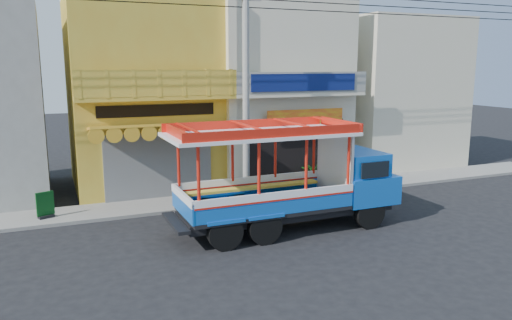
{
  "coord_description": "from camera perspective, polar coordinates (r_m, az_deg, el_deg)",
  "views": [
    {
      "loc": [
        -7.86,
        -14.08,
        5.26
      ],
      "look_at": [
        -0.93,
        2.5,
        1.82
      ],
      "focal_mm": 35.0,
      "sensor_mm": 36.0,
      "label": 1
    }
  ],
  "objects": [
    {
      "name": "green_sign",
      "position": [
        18.5,
        -22.94,
        -4.96
      ],
      "size": [
        0.58,
        0.43,
        0.91
      ],
      "color": "black",
      "rests_on": "sidewalk"
    },
    {
      "name": "shophouse_left",
      "position": [
        22.41,
        -12.85,
        7.61
      ],
      "size": [
        6.0,
        7.5,
        8.24
      ],
      "color": "gold",
      "rests_on": "ground"
    },
    {
      "name": "potted_plant_a",
      "position": [
        21.92,
        6.42,
        -1.32
      ],
      "size": [
        1.27,
        1.21,
        1.11
      ],
      "primitive_type": "imported",
      "rotation": [
        0.0,
        0.0,
        0.45
      ],
      "color": "#1B5F1C",
      "rests_on": "sidewalk"
    },
    {
      "name": "utility_pole",
      "position": [
        18.74,
        -0.74,
        10.13
      ],
      "size": [
        28.0,
        0.26,
        9.0
      ],
      "color": "gray",
      "rests_on": "ground"
    },
    {
      "name": "potted_plant_b",
      "position": [
        21.28,
        8.79,
        -1.95
      ],
      "size": [
        0.65,
        0.68,
        0.96
      ],
      "primitive_type": "imported",
      "rotation": [
        0.0,
        0.0,
        2.17
      ],
      "color": "#1B5F1C",
      "rests_on": "sidewalk"
    },
    {
      "name": "ground",
      "position": [
        16.96,
        6.21,
        -7.31
      ],
      "size": [
        90.0,
        90.0,
        0.0
      ],
      "primitive_type": "plane",
      "color": "black",
      "rests_on": "ground"
    },
    {
      "name": "sidewalk",
      "position": [
        20.39,
        0.78,
        -3.95
      ],
      "size": [
        30.0,
        2.0,
        0.12
      ],
      "primitive_type": "cube",
      "color": "slate",
      "rests_on": "ground"
    },
    {
      "name": "potted_plant_c",
      "position": [
        22.23,
        7.5,
        -1.51
      ],
      "size": [
        0.6,
        0.6,
        0.85
      ],
      "primitive_type": "imported",
      "rotation": [
        0.0,
        0.0,
        4.41
      ],
      "color": "#1B5F1C",
      "rests_on": "sidewalk"
    },
    {
      "name": "filler_building_right",
      "position": [
        27.82,
        14.79,
        7.46
      ],
      "size": [
        6.0,
        6.0,
        7.6
      ],
      "primitive_type": "cube",
      "color": "beige",
      "rests_on": "ground"
    },
    {
      "name": "songthaew_truck",
      "position": [
        16.22,
        5.25,
        -1.97
      ],
      "size": [
        7.5,
        2.59,
        3.49
      ],
      "color": "black",
      "rests_on": "ground"
    },
    {
      "name": "shophouse_right",
      "position": [
        24.18,
        1.43,
        8.09
      ],
      "size": [
        6.0,
        6.75,
        8.24
      ],
      "color": "beige",
      "rests_on": "ground"
    },
    {
      "name": "party_pilaster",
      "position": [
        20.18,
        -2.78,
        7.23
      ],
      "size": [
        0.35,
        0.3,
        8.0
      ],
      "primitive_type": "cube",
      "color": "beige",
      "rests_on": "ground"
    }
  ]
}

